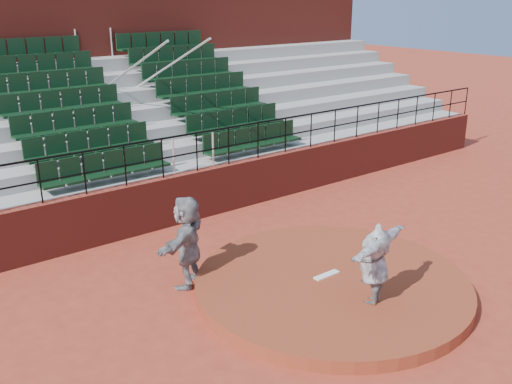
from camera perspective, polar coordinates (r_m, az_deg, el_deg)
ground at (r=11.80m, az=7.54°, el=-9.64°), size 90.00×90.00×0.00m
pitchers_mound at (r=11.74m, az=7.57°, el=-9.10°), size 5.50×5.50×0.25m
pitching_rubber at (r=11.76m, az=7.08°, el=-8.24°), size 0.60×0.15×0.03m
boundary_wall at (r=15.13m, az=-5.79°, el=-0.21°), size 24.00×0.30×1.30m
wall_railing at (r=14.73m, az=-5.97°, el=4.86°), size 24.04×0.05×1.03m
seating_deck at (r=17.99m, az=-12.09°, el=5.25°), size 24.00×5.97×4.63m
press_box_facade at (r=21.24m, az=-17.32°, el=12.70°), size 24.00×3.00×7.10m
pitcher at (r=10.63m, az=11.76°, el=-7.01°), size 2.00×1.00×1.57m
fielder at (r=11.59m, az=-6.88°, el=-4.89°), size 1.77×1.49×1.91m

